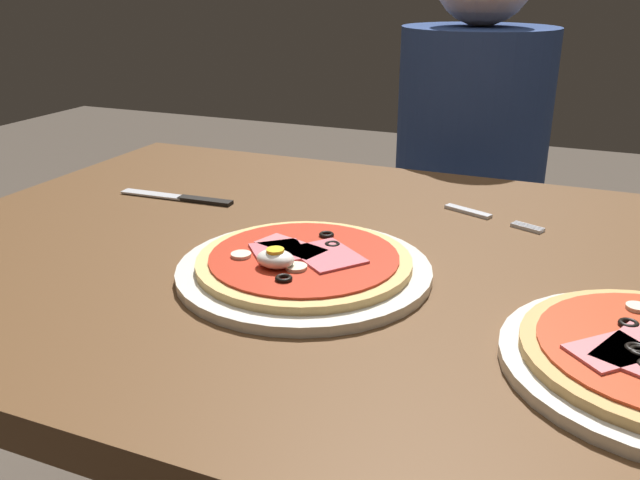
{
  "coord_description": "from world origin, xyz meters",
  "views": [
    {
      "loc": [
        0.29,
        -0.74,
        1.07
      ],
      "look_at": [
        -0.0,
        -0.04,
        0.77
      ],
      "focal_mm": 37.47,
      "sensor_mm": 36.0,
      "label": 1
    }
  ],
  "objects_px": {
    "fork": "(484,216)",
    "knife": "(184,198)",
    "pizza_foreground": "(304,266)",
    "diner_person": "(464,221)",
    "dining_table": "(335,333)"
  },
  "relations": [
    {
      "from": "pizza_foreground",
      "to": "diner_person",
      "type": "relative_size",
      "value": 0.25
    },
    {
      "from": "diner_person",
      "to": "dining_table",
      "type": "bearing_deg",
      "value": 86.63
    },
    {
      "from": "dining_table",
      "to": "diner_person",
      "type": "height_order",
      "value": "diner_person"
    },
    {
      "from": "dining_table",
      "to": "knife",
      "type": "bearing_deg",
      "value": 160.41
    },
    {
      "from": "diner_person",
      "to": "fork",
      "type": "bearing_deg",
      "value": 102.95
    },
    {
      "from": "dining_table",
      "to": "fork",
      "type": "bearing_deg",
      "value": 53.49
    },
    {
      "from": "dining_table",
      "to": "fork",
      "type": "relative_size",
      "value": 7.6
    },
    {
      "from": "fork",
      "to": "knife",
      "type": "xyz_separation_m",
      "value": [
        -0.45,
        -0.1,
        0.0
      ]
    },
    {
      "from": "dining_table",
      "to": "diner_person",
      "type": "xyz_separation_m",
      "value": [
        0.04,
        0.69,
        -0.07
      ]
    },
    {
      "from": "pizza_foreground",
      "to": "diner_person",
      "type": "xyz_separation_m",
      "value": [
        0.05,
        0.78,
        -0.2
      ]
    },
    {
      "from": "dining_table",
      "to": "pizza_foreground",
      "type": "distance_m",
      "value": 0.15
    },
    {
      "from": "fork",
      "to": "diner_person",
      "type": "bearing_deg",
      "value": 102.95
    },
    {
      "from": "knife",
      "to": "diner_person",
      "type": "bearing_deg",
      "value": 59.88
    },
    {
      "from": "fork",
      "to": "diner_person",
      "type": "height_order",
      "value": "diner_person"
    },
    {
      "from": "knife",
      "to": "dining_table",
      "type": "bearing_deg",
      "value": -19.59
    }
  ]
}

